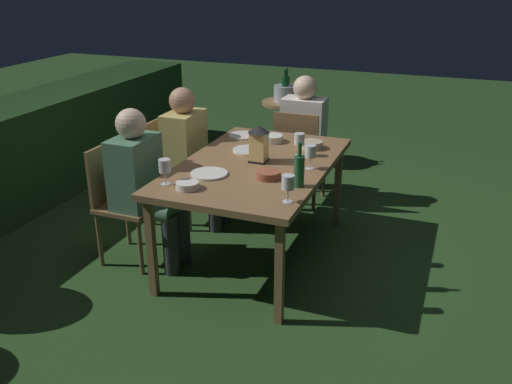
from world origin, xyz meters
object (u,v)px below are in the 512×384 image
bowl_dip (187,185)px  plate_a (249,150)px  chair_head_far (299,153)px  bowl_olives (272,138)px  person_in_cream (306,131)px  person_in_green (144,181)px  dining_table (256,170)px  wine_glass_d (288,184)px  plate_b (209,174)px  ice_bucket (286,92)px  bowl_salad (312,144)px  lantern_centerpiece (259,142)px  person_in_mustard (192,151)px  wine_glass_c (165,167)px  plate_c (243,136)px  green_bottle_on_table (299,170)px  chair_side_right_b (172,165)px  wine_glass_b (299,140)px  bowl_bread (268,174)px  chair_side_right_a (122,197)px  side_table (285,122)px  wine_glass_a (310,153)px

bowl_dip → plate_a: bearing=-5.4°
chair_head_far → bowl_olives: chair_head_far is taller
person_in_cream → person_in_green: size_ratio=1.00×
dining_table → wine_glass_d: size_ratio=9.67×
plate_b → ice_bucket: 2.47m
dining_table → bowl_salad: bearing=-30.0°
lantern_centerpiece → person_in_mustard: bearing=65.2°
plate_b → bowl_olives: size_ratio=1.46×
wine_glass_c → plate_c: bearing=-2.8°
person_in_cream → wine_glass_c: person_in_cream is taller
green_bottle_on_table → ice_bucket: bearing=19.9°
person_in_mustard → bowl_dip: size_ratio=7.79×
plate_a → chair_side_right_b: bearing=80.0°
wine_glass_c → plate_b: (0.26, -0.18, -0.11)m
wine_glass_b → chair_side_right_b: bearing=85.1°
chair_side_right_b → ice_bucket: ice_bucket is taller
wine_glass_d → bowl_olives: bearing=23.9°
plate_b → ice_bucket: size_ratio=0.72×
chair_head_far → person_in_cream: bearing=0.0°
person_in_cream → bowl_olives: person_in_cream is taller
bowl_bread → lantern_centerpiece: bearing=31.2°
chair_side_right_b → chair_side_right_a: 0.74m
side_table → person_in_green: bearing=174.8°
person_in_cream → bowl_dip: bearing=173.0°
plate_a → plate_b: (-0.57, 0.06, 0.00)m
wine_glass_c → wine_glass_d: 0.82m
person_in_green → wine_glass_a: (0.39, -1.09, 0.22)m
wine_glass_c → plate_a: (0.82, -0.24, -0.11)m
dining_table → wine_glass_b: wine_glass_b is taller
side_table → bowl_olives: bearing=-165.6°
dining_table → wine_glass_c: wine_glass_c is taller
wine_glass_a → plate_a: (0.21, 0.54, -0.11)m
person_in_cream → wine_glass_c: 1.90m
person_in_mustard → plate_c: 0.44m
wine_glass_b → chair_head_far: bearing=16.5°
chair_head_far → person_in_cream: person_in_cream is taller
lantern_centerpiece → plate_c: (0.54, 0.34, -0.14)m
plate_b → person_in_green: bearing=94.1°
plate_b → wine_glass_d: bearing=-111.4°
person_in_cream → wine_glass_d: size_ratio=6.80×
bowl_dip → chair_side_right_b: bearing=34.5°
chair_head_far → person_in_green: size_ratio=0.76×
person_in_cream → bowl_dip: (-1.87, 0.23, 0.12)m
person_in_green → wine_glass_d: person_in_green is taller
wine_glass_a → plate_c: wine_glass_a is taller
wine_glass_b → plate_c: wine_glass_b is taller
wine_glass_c → bowl_bread: 0.67m
bowl_dip → person_in_cream: bearing=-7.0°
lantern_centerpiece → bowl_bread: lantern_centerpiece is taller
chair_side_right_b → plate_c: chair_side_right_b is taller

